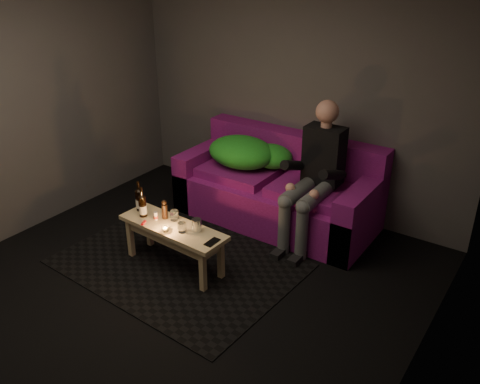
% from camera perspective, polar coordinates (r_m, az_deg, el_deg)
% --- Properties ---
extents(floor, '(4.50, 4.50, 0.00)m').
position_cam_1_polar(floor, '(4.49, -8.89, -11.81)').
color(floor, black).
rests_on(floor, ground).
extents(room, '(4.50, 4.50, 4.50)m').
position_cam_1_polar(room, '(4.07, -5.96, 10.31)').
color(room, silver).
rests_on(room, ground).
extents(rug, '(2.24, 1.68, 0.01)m').
position_cam_1_polar(rug, '(4.91, -6.89, -7.95)').
color(rug, black).
rests_on(rug, floor).
extents(sofa, '(2.12, 0.96, 0.91)m').
position_cam_1_polar(sofa, '(5.53, 4.37, 0.12)').
color(sofa, '#710F5A').
rests_on(sofa, floor).
extents(green_blanket, '(0.93, 0.64, 0.32)m').
position_cam_1_polar(green_blanket, '(5.57, 0.84, 4.42)').
color(green_blanket, '#268918').
rests_on(green_blanket, sofa).
extents(person, '(0.38, 0.88, 1.42)m').
position_cam_1_polar(person, '(5.01, 8.44, 2.18)').
color(person, black).
rests_on(person, sofa).
extents(coffee_table, '(1.10, 0.40, 0.44)m').
position_cam_1_polar(coffee_table, '(4.69, -7.52, -4.59)').
color(coffee_table, '#D5BE7D').
rests_on(coffee_table, rug).
extents(beer_bottle_a, '(0.08, 0.08, 0.30)m').
position_cam_1_polar(beer_bottle_a, '(4.92, -11.22, -0.85)').
color(beer_bottle_a, black).
rests_on(beer_bottle_a, coffee_table).
extents(beer_bottle_b, '(0.07, 0.07, 0.29)m').
position_cam_1_polar(beer_bottle_b, '(4.81, -10.89, -1.52)').
color(beer_bottle_b, black).
rests_on(beer_bottle_b, coffee_table).
extents(salt_shaker, '(0.04, 0.04, 0.08)m').
position_cam_1_polar(salt_shaker, '(4.75, -9.45, -2.68)').
color(salt_shaker, silver).
rests_on(salt_shaker, coffee_table).
extents(pepper_mill, '(0.07, 0.07, 0.14)m').
position_cam_1_polar(pepper_mill, '(4.75, -8.46, -2.18)').
color(pepper_mill, black).
rests_on(pepper_mill, coffee_table).
extents(tumbler_back, '(0.09, 0.09, 0.09)m').
position_cam_1_polar(tumbler_back, '(4.72, -7.38, -2.61)').
color(tumbler_back, white).
rests_on(tumbler_back, coffee_table).
extents(tealight, '(0.06, 0.06, 0.04)m').
position_cam_1_polar(tealight, '(4.56, -8.37, -4.15)').
color(tealight, white).
rests_on(tealight, coffee_table).
extents(tumbler_front, '(0.09, 0.09, 0.09)m').
position_cam_1_polar(tumbler_front, '(4.52, -6.54, -3.96)').
color(tumbler_front, white).
rests_on(tumbler_front, coffee_table).
extents(steel_cup, '(0.10, 0.10, 0.12)m').
position_cam_1_polar(steel_cup, '(4.52, -4.90, -3.74)').
color(steel_cup, silver).
rests_on(steel_cup, coffee_table).
extents(smartphone, '(0.08, 0.15, 0.01)m').
position_cam_1_polar(smartphone, '(4.36, -3.14, -5.64)').
color(smartphone, black).
rests_on(smartphone, coffee_table).
extents(red_lighter, '(0.05, 0.08, 0.01)m').
position_cam_1_polar(red_lighter, '(4.73, -10.78, -3.40)').
color(red_lighter, red).
rests_on(red_lighter, coffee_table).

